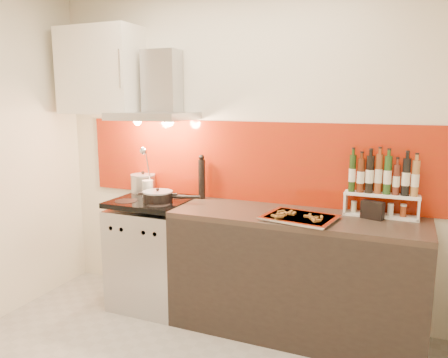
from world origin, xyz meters
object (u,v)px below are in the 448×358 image
at_px(saute_pan, 159,196).
at_px(baking_tray, 300,217).
at_px(pepper_mill, 202,177).
at_px(counter, 295,274).
at_px(stock_pot, 143,183).
at_px(range_stove, 154,254).

xyz_separation_m(saute_pan, baking_tray, (1.15, -0.05, -0.04)).
bearing_deg(baking_tray, pepper_mill, 160.19).
distance_m(counter, stock_pot, 1.53).
xyz_separation_m(stock_pot, saute_pan, (0.32, -0.26, -0.04)).
distance_m(saute_pan, baking_tray, 1.15).
height_order(saute_pan, baking_tray, saute_pan).
distance_m(counter, saute_pan, 1.21).
distance_m(stock_pot, pepper_mill, 0.57).
relative_size(counter, pepper_mill, 4.89).
xyz_separation_m(range_stove, stock_pot, (-0.21, 0.20, 0.55)).
bearing_deg(stock_pot, saute_pan, -39.78).
xyz_separation_m(pepper_mill, baking_tray, (0.90, -0.32, -0.16)).
height_order(range_stove, counter, range_stove).
distance_m(counter, baking_tray, 0.48).
xyz_separation_m(range_stove, saute_pan, (0.10, -0.06, 0.51)).
relative_size(range_stove, stock_pot, 4.22).
bearing_deg(baking_tray, stock_pot, 167.88).
xyz_separation_m(range_stove, baking_tray, (1.25, -0.11, 0.47)).
height_order(counter, pepper_mill, pepper_mill).
height_order(counter, baking_tray, baking_tray).
bearing_deg(range_stove, saute_pan, -30.19).
bearing_deg(range_stove, stock_pot, 136.44).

